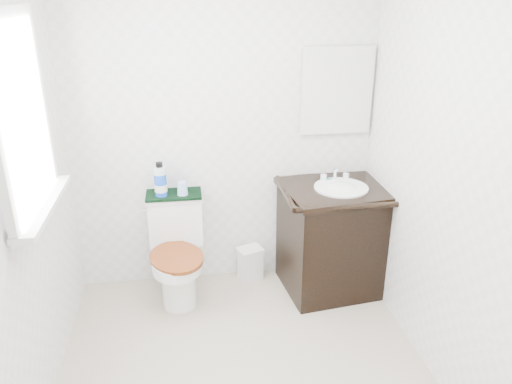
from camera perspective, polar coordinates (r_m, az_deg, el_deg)
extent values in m
plane|color=#BDAF98|center=(3.13, -1.11, -20.70)|extent=(2.40, 2.40, 0.00)
plane|color=white|center=(3.60, -3.73, 7.26)|extent=(2.40, 0.00, 2.40)
plane|color=white|center=(1.45, 4.95, -17.93)|extent=(2.40, 0.00, 2.40)
plane|color=white|center=(2.59, -26.26, -1.24)|extent=(0.00, 2.40, 2.40)
plane|color=white|center=(2.81, 21.50, 1.35)|extent=(0.00, 2.40, 2.40)
cube|color=white|center=(2.71, -25.45, 7.72)|extent=(0.02, 0.70, 0.90)
cube|color=silver|center=(3.68, 9.21, 11.33)|extent=(0.50, 0.02, 0.60)
cylinder|color=white|center=(3.65, -8.84, -10.22)|extent=(0.24, 0.24, 0.37)
cube|color=white|center=(3.87, -8.85, -8.24)|extent=(0.24, 0.28, 0.37)
cube|color=white|center=(3.72, -9.18, -3.32)|extent=(0.39, 0.18, 0.35)
cube|color=white|center=(3.64, -9.36, -0.62)|extent=(0.40, 0.20, 0.03)
cylinder|color=white|center=(3.53, -9.01, -8.04)|extent=(0.35, 0.35, 0.08)
cylinder|color=maroon|center=(3.50, -9.06, -7.39)|extent=(0.44, 0.44, 0.03)
cube|color=black|center=(3.77, 8.70, -5.51)|extent=(0.76, 0.67, 0.78)
cube|color=black|center=(3.60, 9.08, 0.27)|extent=(0.80, 0.71, 0.04)
cylinder|color=white|center=(3.57, 9.70, 0.49)|extent=(0.38, 0.38, 0.01)
ellipsoid|color=white|center=(3.59, 9.64, -0.32)|extent=(0.33, 0.33, 0.17)
cylinder|color=silver|center=(3.69, 9.02, 2.04)|extent=(0.02, 0.02, 0.10)
cube|color=white|center=(3.95, -0.66, -8.36)|extent=(0.20, 0.18, 0.24)
cube|color=white|center=(3.88, -0.67, -6.66)|extent=(0.22, 0.20, 0.03)
cube|color=black|center=(3.63, -9.38, -0.27)|extent=(0.40, 0.22, 0.02)
cylinder|color=blue|center=(3.58, -10.84, 0.81)|extent=(0.09, 0.09, 0.16)
cylinder|color=silver|center=(3.54, -10.96, 2.44)|extent=(0.09, 0.09, 0.05)
cylinder|color=black|center=(3.53, -11.01, 3.09)|extent=(0.05, 0.05, 0.03)
cone|color=#8EB3E9|center=(3.58, -8.42, 0.43)|extent=(0.08, 0.08, 0.10)
ellipsoid|color=#18756A|center=(3.70, 8.25, 1.45)|extent=(0.07, 0.05, 0.02)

